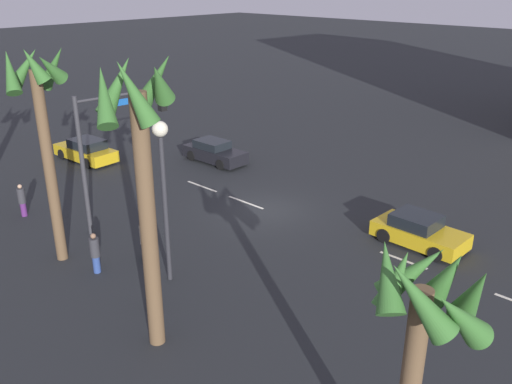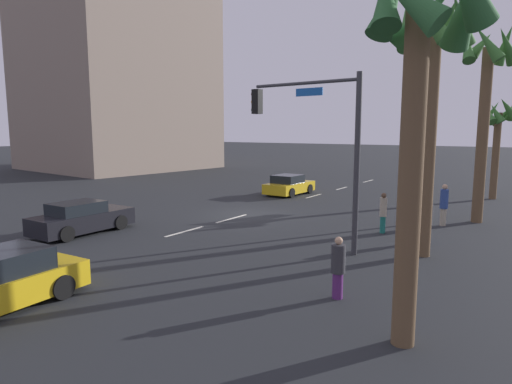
# 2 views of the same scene
# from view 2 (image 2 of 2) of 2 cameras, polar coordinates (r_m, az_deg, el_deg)

# --- Properties ---
(ground_plane) EXTENTS (220.00, 220.00, 0.00)m
(ground_plane) POSITION_cam_2_polar(r_m,az_deg,el_deg) (22.91, -1.02, -2.89)
(ground_plane) COLOR #232628
(lane_stripe_0) EXTENTS (2.37, 0.14, 0.01)m
(lane_stripe_0) POSITION_cam_2_polar(r_m,az_deg,el_deg) (38.89, 14.34, 1.39)
(lane_stripe_0) COLOR silver
(lane_stripe_0) RESTS_ON ground_plane
(lane_stripe_1) EXTENTS (1.94, 0.14, 0.01)m
(lane_stripe_1) POSITION_cam_2_polar(r_m,az_deg,el_deg) (33.59, 11.05, 0.47)
(lane_stripe_1) COLOR silver
(lane_stripe_1) RESTS_ON ground_plane
(lane_stripe_2) EXTENTS (2.13, 0.14, 0.01)m
(lane_stripe_2) POSITION_cam_2_polar(r_m,az_deg,el_deg) (29.35, 7.47, -0.52)
(lane_stripe_2) COLOR silver
(lane_stripe_2) RESTS_ON ground_plane
(lane_stripe_3) EXTENTS (2.44, 0.14, 0.01)m
(lane_stripe_3) POSITION_cam_2_polar(r_m,az_deg,el_deg) (21.79, -3.15, -3.45)
(lane_stripe_3) COLOR silver
(lane_stripe_3) RESTS_ON ground_plane
(lane_stripe_4) EXTENTS (2.34, 0.14, 0.01)m
(lane_stripe_4) POSITION_cam_2_polar(r_m,az_deg,el_deg) (19.26, -9.24, -5.07)
(lane_stripe_4) COLOR silver
(lane_stripe_4) RESTS_ON ground_plane
(car_1) EXTENTS (4.24, 1.85, 1.36)m
(car_1) POSITION_cam_2_polar(r_m,az_deg,el_deg) (20.04, -21.67, -3.20)
(car_1) COLOR black
(car_1) RESTS_ON ground_plane
(car_2) EXTENTS (3.96, 2.05, 1.35)m
(car_2) POSITION_cam_2_polar(r_m,az_deg,el_deg) (29.84, 4.29, 0.86)
(car_2) COLOR gold
(car_2) RESTS_ON ground_plane
(traffic_signal) EXTENTS (0.53, 4.65, 6.27)m
(traffic_signal) POSITION_cam_2_polar(r_m,az_deg,el_deg) (16.08, 8.07, 7.57)
(traffic_signal) COLOR #38383D
(traffic_signal) RESTS_ON ground_plane
(streetlamp) EXTENTS (0.56, 0.56, 6.24)m
(streetlamp) POSITION_cam_2_polar(r_m,az_deg,el_deg) (20.85, 18.98, 7.67)
(streetlamp) COLOR #2D2D33
(streetlamp) RESTS_ON ground_plane
(pedestrian_0) EXTENTS (0.50, 0.50, 1.91)m
(pedestrian_0) POSITION_cam_2_polar(r_m,az_deg,el_deg) (21.76, 23.17, -1.41)
(pedestrian_0) COLOR #B2A58C
(pedestrian_0) RESTS_ON ground_plane
(pedestrian_1) EXTENTS (0.49, 0.49, 1.64)m
(pedestrian_1) POSITION_cam_2_polar(r_m,az_deg,el_deg) (11.69, 10.59, -9.47)
(pedestrian_1) COLOR #59266B
(pedestrian_1) RESTS_ON ground_plane
(pedestrian_2) EXTENTS (0.46, 0.46, 1.69)m
(pedestrian_2) POSITION_cam_2_polar(r_m,az_deg,el_deg) (18.36, 21.35, -3.38)
(pedestrian_2) COLOR #2D478C
(pedestrian_2) RESTS_ON ground_plane
(pedestrian_3) EXTENTS (0.39, 0.39, 1.72)m
(pedestrian_3) POSITION_cam_2_polar(r_m,az_deg,el_deg) (19.34, 16.15, -2.46)
(pedestrian_3) COLOR #1E7266
(pedestrian_3) RESTS_ON ground_plane
(palm_tree_0) EXTENTS (2.49, 2.73, 9.08)m
(palm_tree_0) POSITION_cam_2_polar(r_m,az_deg,el_deg) (23.04, 27.70, 12.09)
(palm_tree_0) COLOR brown
(palm_tree_0) RESTS_ON ground_plane
(palm_tree_1) EXTENTS (2.48, 2.55, 7.73)m
(palm_tree_1) POSITION_cam_2_polar(r_m,az_deg,el_deg) (9.10, 20.56, 15.26)
(palm_tree_1) COLOR brown
(palm_tree_1) RESTS_ON ground_plane
(palm_tree_2) EXTENTS (2.31, 2.66, 8.66)m
(palm_tree_2) POSITION_cam_2_polar(r_m,az_deg,el_deg) (16.02, 21.80, 14.51)
(palm_tree_2) COLOR brown
(palm_tree_2) RESTS_ON ground_plane
(palm_tree_3) EXTENTS (2.64, 2.54, 6.42)m
(palm_tree_3) POSITION_cam_2_polar(r_m,az_deg,el_deg) (31.51, 28.81, 7.89)
(palm_tree_3) COLOR brown
(palm_tree_3) RESTS_ON ground_plane
(building_1) EXTENTS (18.28, 18.64, 20.69)m
(building_1) POSITION_cam_2_polar(r_m,az_deg,el_deg) (53.39, -17.64, 14.13)
(building_1) COLOR gray
(building_1) RESTS_ON ground_plane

